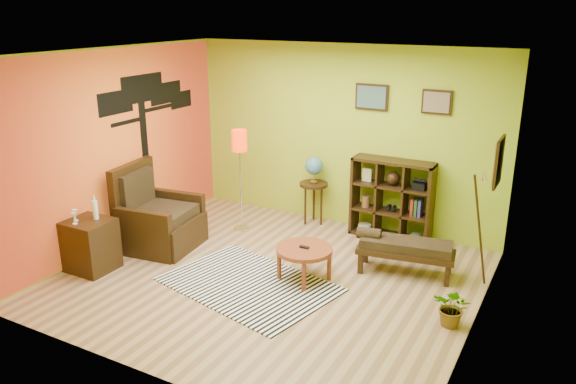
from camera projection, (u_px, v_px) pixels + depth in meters
The scene contains 11 objects.
ground at pixel (270, 278), 7.18m from camera, with size 5.00×5.00×0.00m, color tan.
room_shell at pixel (262, 140), 6.66m from camera, with size 5.04×4.54×2.82m.
zebra_rug at pixel (248, 284), 7.02m from camera, with size 2.08×1.41×0.01m, color white.
coffee_table at pixel (304, 252), 7.03m from camera, with size 0.71×0.71×0.46m.
armchair at pixel (157, 222), 8.05m from camera, with size 1.10×1.11×1.20m.
side_cabinet at pixel (90, 245), 7.33m from camera, with size 0.58×0.53×1.00m.
floor_lamp at pixel (240, 150), 8.36m from camera, with size 0.24×0.24×1.58m.
globe_table at pixel (314, 173), 8.75m from camera, with size 0.45×0.45×1.09m.
cube_shelf at pixel (392, 199), 8.27m from camera, with size 1.20×0.35×1.20m.
bench at pixel (403, 247), 7.20m from camera, with size 1.29×0.63×0.57m.
potted_plant at pixel (453, 311), 6.07m from camera, with size 0.40×0.44×0.35m, color #26661E.
Camera 1 is at (3.28, -5.57, 3.31)m, focal length 35.00 mm.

